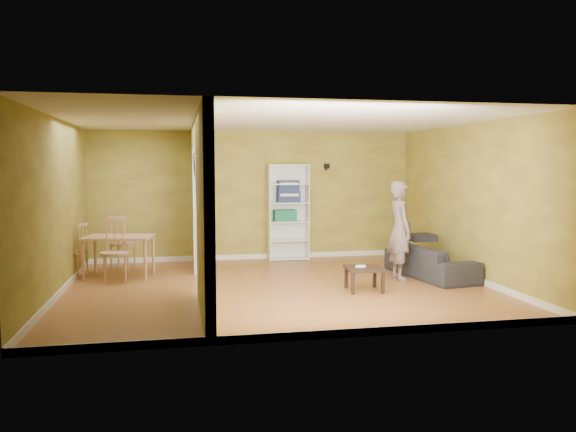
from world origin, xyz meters
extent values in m
plane|color=#AB502B|center=(0.00, 0.00, 0.00)|extent=(6.50, 6.50, 0.00)
plane|color=white|center=(0.00, 0.00, 2.60)|extent=(6.50, 6.50, 0.00)
plane|color=#B4B043|center=(0.00, 2.75, 1.30)|extent=(6.50, 0.00, 6.50)
plane|color=#B4B043|center=(0.00, -2.75, 1.30)|extent=(6.50, 0.00, 6.50)
plane|color=#B4B043|center=(-3.25, 0.00, 1.30)|extent=(0.00, 5.50, 5.50)
plane|color=#B4B043|center=(3.25, 0.00, 1.30)|extent=(0.00, 5.50, 5.50)
cube|color=black|center=(1.50, 2.69, 1.90)|extent=(0.10, 0.10, 0.10)
imported|color=black|center=(2.70, 0.28, 0.36)|extent=(1.99, 1.07, 0.72)
imported|color=slate|center=(2.11, 0.20, 0.97)|extent=(0.71, 0.56, 1.95)
cube|color=white|center=(0.26, 2.56, 0.97)|extent=(0.02, 0.36, 1.94)
cube|color=white|center=(1.06, 2.56, 0.97)|extent=(0.02, 0.36, 1.94)
cube|color=white|center=(0.66, 2.72, 0.97)|extent=(0.82, 0.02, 1.94)
cube|color=white|center=(0.66, 2.56, 0.02)|extent=(0.78, 0.36, 0.02)
cube|color=white|center=(0.66, 2.56, 0.40)|extent=(0.78, 0.36, 0.02)
cube|color=white|center=(0.66, 2.56, 0.78)|extent=(0.78, 0.36, 0.02)
cube|color=white|center=(0.66, 2.56, 1.16)|extent=(0.78, 0.36, 0.02)
cube|color=white|center=(0.66, 2.56, 1.54)|extent=(0.78, 0.36, 0.02)
cube|color=white|center=(0.66, 2.56, 1.92)|extent=(0.78, 0.36, 0.02)
cube|color=#1D5B60|center=(0.59, 2.56, 0.90)|extent=(0.45, 0.29, 0.23)
cube|color=navy|center=(0.66, 2.56, 1.28)|extent=(0.45, 0.29, 0.23)
cube|color=navy|center=(0.66, 2.56, 1.49)|extent=(0.42, 0.27, 0.22)
cube|color=black|center=(1.24, -0.53, 0.34)|extent=(0.55, 0.55, 0.04)
cube|color=black|center=(1.01, -0.76, 0.16)|extent=(0.05, 0.05, 0.32)
cube|color=black|center=(1.47, -0.76, 0.16)|extent=(0.05, 0.05, 0.32)
cube|color=black|center=(1.01, -0.31, 0.16)|extent=(0.05, 0.05, 0.32)
cube|color=black|center=(1.47, -0.31, 0.16)|extent=(0.05, 0.05, 0.32)
cube|color=white|center=(1.18, -0.51, 0.38)|extent=(0.15, 0.04, 0.03)
cube|color=tan|center=(-2.54, 1.37, 0.68)|extent=(1.12, 0.75, 0.04)
cylinder|color=tan|center=(-3.05, 1.05, 0.33)|extent=(0.05, 0.05, 0.66)
cylinder|color=tan|center=(-2.02, 1.05, 0.33)|extent=(0.05, 0.05, 0.66)
cylinder|color=tan|center=(-3.05, 1.70, 0.33)|extent=(0.05, 0.05, 0.66)
cylinder|color=tan|center=(-2.02, 1.70, 0.33)|extent=(0.05, 0.05, 0.66)
camera|label=1|loc=(-1.51, -8.57, 1.88)|focal=35.00mm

